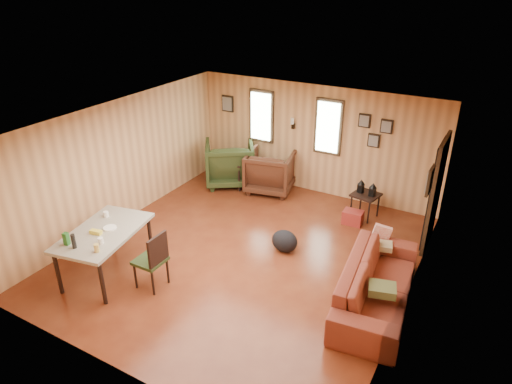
{
  "coord_description": "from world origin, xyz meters",
  "views": [
    {
      "loc": [
        3.48,
        -5.79,
        4.51
      ],
      "look_at": [
        0.0,
        0.4,
        1.05
      ],
      "focal_mm": 32.0,
      "sensor_mm": 36.0,
      "label": 1
    }
  ],
  "objects_px": {
    "sofa": "(378,278)",
    "side_table": "(366,193)",
    "recliner_green": "(230,161)",
    "recliner_brown": "(270,169)",
    "end_table": "(232,168)",
    "dining_table": "(103,235)"
  },
  "relations": [
    {
      "from": "recliner_green",
      "to": "side_table",
      "type": "relative_size",
      "value": 1.4
    },
    {
      "from": "recliner_green",
      "to": "recliner_brown",
      "type": "bearing_deg",
      "value": 152.59
    },
    {
      "from": "dining_table",
      "to": "recliner_green",
      "type": "bearing_deg",
      "value": 81.62
    },
    {
      "from": "recliner_green",
      "to": "side_table",
      "type": "height_order",
      "value": "recliner_green"
    },
    {
      "from": "sofa",
      "to": "dining_table",
      "type": "bearing_deg",
      "value": 103.19
    },
    {
      "from": "end_table",
      "to": "dining_table",
      "type": "bearing_deg",
      "value": -89.47
    },
    {
      "from": "recliner_brown",
      "to": "dining_table",
      "type": "distance_m",
      "value": 4.2
    },
    {
      "from": "sofa",
      "to": "dining_table",
      "type": "relative_size",
      "value": 1.39
    },
    {
      "from": "recliner_green",
      "to": "end_table",
      "type": "xyz_separation_m",
      "value": [
        0.13,
        -0.11,
        -0.12
      ]
    },
    {
      "from": "sofa",
      "to": "side_table",
      "type": "distance_m",
      "value": 2.71
    },
    {
      "from": "end_table",
      "to": "side_table",
      "type": "distance_m",
      "value": 3.11
    },
    {
      "from": "sofa",
      "to": "dining_table",
      "type": "xyz_separation_m",
      "value": [
        -4.04,
        -1.41,
        0.26
      ]
    },
    {
      "from": "recliner_brown",
      "to": "dining_table",
      "type": "height_order",
      "value": "dining_table"
    },
    {
      "from": "sofa",
      "to": "recliner_green",
      "type": "bearing_deg",
      "value": 52.32
    },
    {
      "from": "side_table",
      "to": "sofa",
      "type": "bearing_deg",
      "value": -69.18
    },
    {
      "from": "sofa",
      "to": "side_table",
      "type": "bearing_deg",
      "value": 14.74
    },
    {
      "from": "side_table",
      "to": "dining_table",
      "type": "relative_size",
      "value": 0.46
    },
    {
      "from": "recliner_brown",
      "to": "side_table",
      "type": "bearing_deg",
      "value": 163.59
    },
    {
      "from": "sofa",
      "to": "recliner_green",
      "type": "distance_m",
      "value": 4.93
    },
    {
      "from": "end_table",
      "to": "side_table",
      "type": "xyz_separation_m",
      "value": [
        3.11,
        0.05,
        0.1
      ]
    },
    {
      "from": "recliner_brown",
      "to": "recliner_green",
      "type": "bearing_deg",
      "value": -6.04
    },
    {
      "from": "side_table",
      "to": "end_table",
      "type": "bearing_deg",
      "value": -179.05
    }
  ]
}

